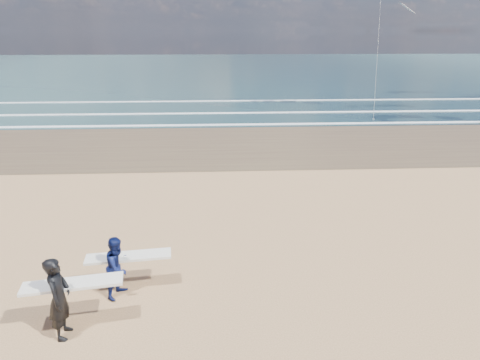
{
  "coord_description": "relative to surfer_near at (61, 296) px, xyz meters",
  "views": [
    {
      "loc": [
        2.26,
        -7.86,
        6.5
      ],
      "look_at": [
        3.0,
        6.0,
        1.65
      ],
      "focal_mm": 32.0,
      "sensor_mm": 36.0,
      "label": 1
    }
  ],
  "objects": [
    {
      "name": "surfer_near",
      "position": [
        0.0,
        0.0,
        0.0
      ],
      "size": [
        2.25,
        1.15,
        1.95
      ],
      "color": "black",
      "rests_on": "ground"
    },
    {
      "name": "surfer_far",
      "position": [
        0.93,
        1.54,
        -0.16
      ],
      "size": [
        2.25,
        1.22,
        1.63
      ],
      "color": "#0C1547",
      "rests_on": "ground"
    },
    {
      "name": "foam_breakers",
      "position": [
        21.25,
        27.75,
        -0.94
      ],
      "size": [
        220.0,
        11.7,
        0.05
      ],
      "color": "white",
      "rests_on": "ground"
    },
    {
      "name": "ocean",
      "position": [
        21.25,
        71.65,
        -0.98
      ],
      "size": [
        220.0,
        100.0,
        0.02
      ],
      "primitive_type": "cube",
      "color": "#193138",
      "rests_on": "ground"
    },
    {
      "name": "kite_1",
      "position": [
        16.22,
        26.52,
        5.98
      ],
      "size": [
        6.67,
        4.83,
        12.03
      ],
      "color": "slate",
      "rests_on": "ground"
    }
  ]
}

